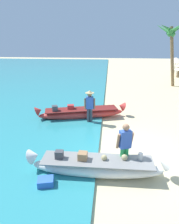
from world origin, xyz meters
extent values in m
plane|color=beige|center=(0.00, 0.00, 0.00)|extent=(80.00, 80.00, 0.00)
ellipsoid|color=white|center=(-1.30, -1.29, 0.27)|extent=(4.17, 0.85, 0.53)
cone|color=white|center=(0.73, -1.27, 0.58)|extent=(0.44, 0.50, 0.56)
cone|color=white|center=(-3.34, -1.30, 0.58)|extent=(0.44, 0.50, 0.56)
cube|color=gray|center=(-1.30, -1.29, 0.53)|extent=(3.50, 0.86, 0.04)
cube|color=#424247|center=(-2.51, -1.30, 0.67)|extent=(0.26, 0.23, 0.27)
cube|color=#9E754C|center=(-1.76, -1.30, 0.66)|extent=(0.29, 0.29, 0.26)
sphere|color=tan|center=(-1.09, -1.26, 0.63)|extent=(0.19, 0.19, 0.19)
sphere|color=tan|center=(-0.45, -1.19, 0.63)|extent=(0.19, 0.19, 0.19)
cylinder|color=silver|center=(0.04, -1.14, 0.66)|extent=(0.15, 0.15, 0.24)
ellipsoid|color=red|center=(-2.45, 3.58, 0.27)|extent=(4.65, 2.00, 0.53)
cone|color=red|center=(-0.28, 4.17, 0.58)|extent=(0.55, 0.59, 0.56)
cone|color=red|center=(-4.62, 2.99, 0.58)|extent=(0.55, 0.59, 0.56)
cube|color=maroon|center=(-2.45, 3.58, 0.53)|extent=(3.95, 1.82, 0.04)
cube|color=#424247|center=(-3.80, 3.13, 0.68)|extent=(0.37, 0.38, 0.29)
cube|color=#B73333|center=(-3.03, 3.55, 0.65)|extent=(0.39, 0.35, 0.23)
cylinder|color=silver|center=(-2.22, 3.69, 0.68)|extent=(0.17, 0.17, 0.30)
cylinder|color=#333842|center=(-1.87, 2.93, 0.40)|extent=(0.14, 0.14, 0.81)
cylinder|color=#333842|center=(-2.01, 2.91, 0.40)|extent=(0.14, 0.14, 0.81)
cube|color=#3356B2|center=(-1.94, 2.92, 1.11)|extent=(0.39, 0.27, 0.61)
cylinder|color=brown|center=(-1.71, 2.94, 1.06)|extent=(0.12, 0.21, 0.56)
cylinder|color=brown|center=(-2.17, 2.87, 1.06)|extent=(0.12, 0.21, 0.56)
sphere|color=brown|center=(-1.94, 2.92, 1.54)|extent=(0.22, 0.22, 0.22)
cylinder|color=tan|center=(-1.94, 2.92, 1.62)|extent=(0.44, 0.44, 0.02)
cone|color=tan|center=(-1.94, 2.92, 1.69)|extent=(0.26, 0.26, 0.12)
cylinder|color=green|center=(-0.51, -0.99, 0.43)|extent=(0.14, 0.14, 0.86)
cylinder|color=green|center=(-0.38, -0.94, 0.43)|extent=(0.14, 0.14, 0.86)
cube|color=#3356B2|center=(-0.44, -0.97, 1.15)|extent=(0.42, 0.33, 0.59)
cylinder|color=#9E7051|center=(-0.67, -1.03, 1.10)|extent=(0.16, 0.22, 0.54)
cylinder|color=#9E7051|center=(-0.24, -0.86, 1.10)|extent=(0.16, 0.22, 0.54)
sphere|color=#9E7051|center=(-0.44, -0.97, 1.56)|extent=(0.22, 0.22, 0.22)
cylinder|color=#8E6B47|center=(6.49, 17.28, 0.95)|extent=(0.04, 0.04, 1.90)
cone|color=beige|center=(6.49, 17.28, 1.75)|extent=(1.60, 1.60, 0.32)
cylinder|color=#8E6B47|center=(7.08, 20.12, 0.95)|extent=(0.04, 0.04, 1.90)
cone|color=beige|center=(7.08, 20.12, 1.75)|extent=(1.60, 1.60, 0.32)
cylinder|color=brown|center=(4.43, 12.42, 2.54)|extent=(1.04, 0.28, 5.12)
cone|color=#337F3D|center=(4.45, 12.42, 4.80)|extent=(1.43, 0.37, 1.13)
cone|color=#337F3D|center=(4.15, 12.83, 4.92)|extent=(0.74, 1.63, 0.87)
cone|color=#337F3D|center=(3.64, 12.74, 4.81)|extent=(1.67, 1.43, 1.19)
cone|color=#337F3D|center=(3.66, 12.19, 4.93)|extent=(1.62, 1.15, 0.86)
cone|color=#337F3D|center=(4.22, 11.94, 4.87)|extent=(0.98, 1.87, 1.03)
cube|color=blue|center=(-2.76, -2.04, 0.15)|extent=(0.53, 0.47, 0.30)
camera|label=1|loc=(-1.01, -6.88, 4.15)|focal=33.15mm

